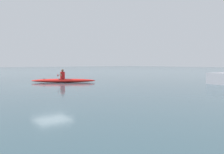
# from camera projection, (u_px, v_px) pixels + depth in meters

# --- Properties ---
(ground_plane) EXTENTS (160.00, 160.00, 0.00)m
(ground_plane) POSITION_uv_depth(u_px,v_px,m) (52.00, 85.00, 16.72)
(ground_plane) COLOR #334C56
(kayak) EXTENTS (4.61, 3.46, 0.30)m
(kayak) POSITION_uv_depth(u_px,v_px,m) (63.00, 81.00, 19.22)
(kayak) COLOR red
(kayak) RESTS_ON ground
(kayaker) EXTENTS (1.38, 1.97, 0.78)m
(kayaker) POSITION_uv_depth(u_px,v_px,m) (62.00, 75.00, 19.19)
(kayaker) COLOR red
(kayaker) RESTS_ON kayak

